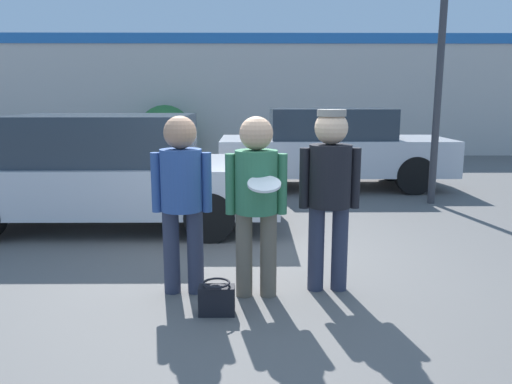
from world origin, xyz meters
name	(u,v)px	position (x,y,z in m)	size (l,w,h in m)	color
ground_plane	(262,279)	(0.00, 0.00, 0.00)	(56.00, 56.00, 0.00)	#5B5956
storefront_building	(255,95)	(0.00, 10.66, 1.85)	(24.00, 0.22, 3.65)	beige
person_left	(182,190)	(-0.73, -0.34, 0.97)	(0.54, 0.37, 1.63)	#2D3347
person_middle_with_frisbee	(256,191)	(-0.06, -0.43, 0.97)	(0.55, 0.60, 1.63)	#665B4C
person_right	(330,183)	(0.61, -0.28, 1.02)	(0.56, 0.39, 1.69)	#2D3347
parked_car_near	(110,171)	(-2.10, 2.19, 0.77)	(4.65, 1.96, 1.55)	silver
parked_car_far	(333,148)	(1.51, 5.18, 0.79)	(4.48, 1.82, 1.57)	silver
shrub	(165,132)	(-2.59, 9.68, 0.78)	(1.57, 1.57, 1.57)	#2D6B33
handbag	(217,299)	(-0.40, -0.83, 0.14)	(0.30, 0.23, 0.29)	black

